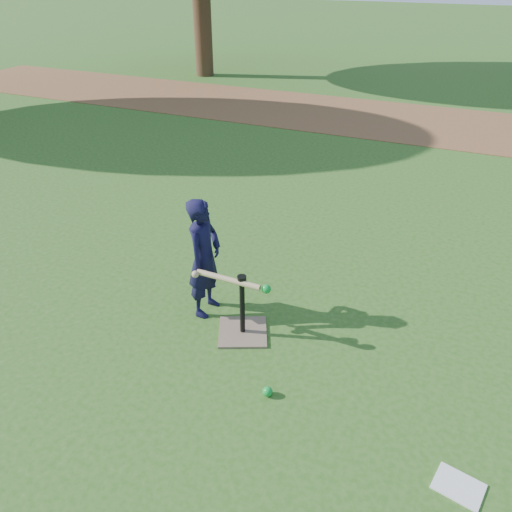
% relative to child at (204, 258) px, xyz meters
% --- Properties ---
extents(ground, '(80.00, 80.00, 0.00)m').
position_rel_child_xyz_m(ground, '(0.59, -0.18, -0.58)').
color(ground, '#285116').
rests_on(ground, ground).
extents(dirt_strip, '(24.00, 3.00, 0.01)m').
position_rel_child_xyz_m(dirt_strip, '(0.59, 7.32, -0.58)').
color(dirt_strip, brown).
rests_on(dirt_strip, ground).
extents(child, '(0.28, 0.43, 1.16)m').
position_rel_child_xyz_m(child, '(0.00, 0.00, 0.00)').
color(child, black).
rests_on(child, ground).
extents(wiffle_ball_ground, '(0.08, 0.08, 0.08)m').
position_rel_child_xyz_m(wiffle_ball_ground, '(0.96, -0.79, -0.54)').
color(wiffle_ball_ground, '#0D992F').
rests_on(wiffle_ball_ground, ground).
extents(clipboard, '(0.34, 0.29, 0.01)m').
position_rel_child_xyz_m(clipboard, '(2.38, -1.01, -0.58)').
color(clipboard, white).
rests_on(clipboard, ground).
extents(batting_tee, '(0.57, 0.57, 0.61)m').
position_rel_child_xyz_m(batting_tee, '(0.46, -0.18, -0.47)').
color(batting_tee, '#77614B').
rests_on(batting_tee, ground).
extents(swing_action, '(0.72, 0.13, 0.08)m').
position_rel_child_xyz_m(swing_action, '(0.38, -0.20, -0.02)').
color(swing_action, tan).
rests_on(swing_action, ground).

